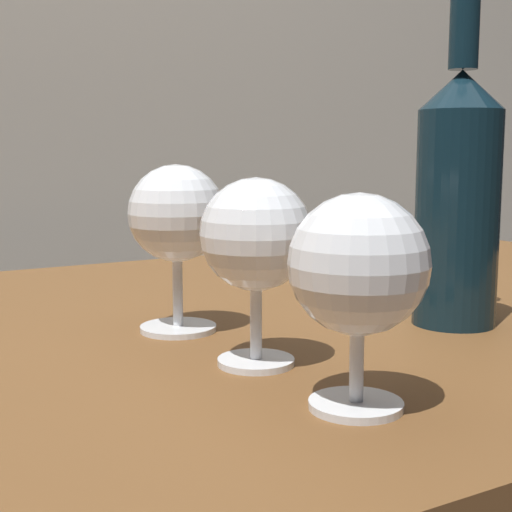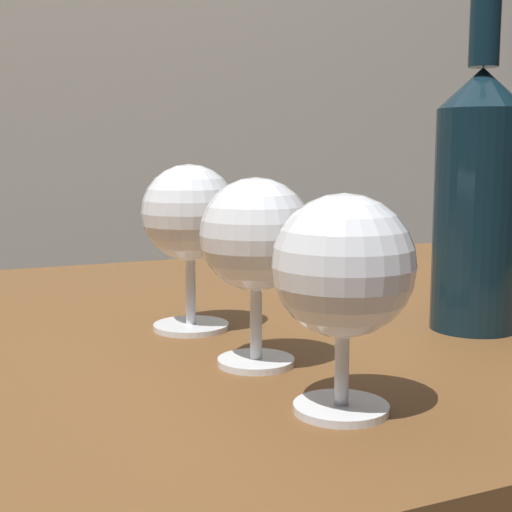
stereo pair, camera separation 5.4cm
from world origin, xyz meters
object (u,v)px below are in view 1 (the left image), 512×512
(wine_glass_pinot, at_px, (177,216))
(wine_glass_white, at_px, (359,269))
(wine_bottle, at_px, (458,192))
(wine_glass_amber, at_px, (256,238))

(wine_glass_pinot, bearing_deg, wine_glass_white, -86.51)
(wine_glass_pinot, distance_m, wine_bottle, 0.25)
(wine_glass_amber, relative_size, wine_bottle, 0.44)
(wine_glass_white, bearing_deg, wine_bottle, 32.00)
(wine_glass_pinot, relative_size, wine_bottle, 0.47)
(wine_glass_amber, bearing_deg, wine_bottle, 5.77)
(wine_glass_amber, relative_size, wine_glass_pinot, 0.95)
(wine_bottle, bearing_deg, wine_glass_pinot, 156.12)
(wine_glass_white, distance_m, wine_bottle, 0.26)
(wine_glass_amber, xyz_separation_m, wine_glass_pinot, (-0.01, 0.12, 0.01))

